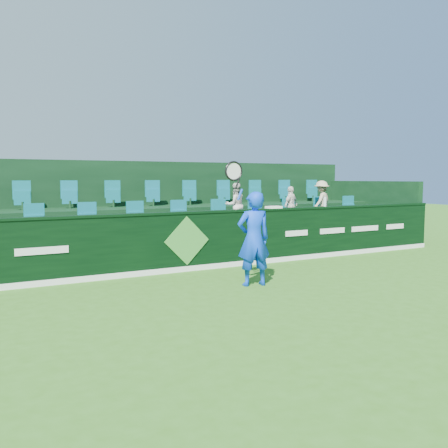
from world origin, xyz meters
TOP-DOWN VIEW (x-y plane):
  - ground at (0.00, 0.00)m, footprint 60.00×60.00m
  - sponsor_hoarding at (0.00, 4.00)m, footprint 16.00×0.25m
  - stand_tier_front at (0.00, 5.10)m, footprint 16.00×2.00m
  - stand_tier_back at (0.00, 7.00)m, footprint 16.00×1.80m
  - stand_rear at (0.00, 7.44)m, footprint 16.00×4.10m
  - seat_row_front at (0.00, 5.50)m, footprint 13.50×0.50m
  - seat_row_back at (0.00, 7.30)m, footprint 13.50×0.50m
  - tennis_player at (0.50, 1.93)m, footprint 1.14×0.56m
  - spectator_left at (2.01, 5.12)m, footprint 0.62×0.51m
  - spectator_middle at (3.85, 5.12)m, footprint 0.68×0.48m
  - spectator_right at (4.97, 5.12)m, footprint 0.91×0.75m
  - towel at (2.45, 4.00)m, footprint 0.37×0.24m
  - drinks_bottle at (4.12, 4.00)m, footprint 0.08×0.08m

SIDE VIEW (x-z plane):
  - ground at x=0.00m, z-range 0.00..0.00m
  - stand_tier_front at x=0.00m, z-range 0.00..0.80m
  - stand_tier_back at x=0.00m, z-range 0.00..1.30m
  - sponsor_hoarding at x=0.00m, z-range 0.00..1.35m
  - tennis_player at x=0.50m, z-range -0.30..2.18m
  - seat_row_front at x=0.00m, z-range 0.80..1.40m
  - stand_rear at x=0.00m, z-range -0.08..2.52m
  - spectator_middle at x=3.85m, z-range 0.80..1.87m
  - towel at x=2.45m, z-range 1.35..1.41m
  - spectator_left at x=2.01m, z-range 0.80..1.97m
  - spectator_right at x=4.97m, z-range 0.80..2.03m
  - drinks_bottle at x=4.12m, z-range 1.35..1.60m
  - seat_row_back at x=0.00m, z-range 1.30..1.90m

